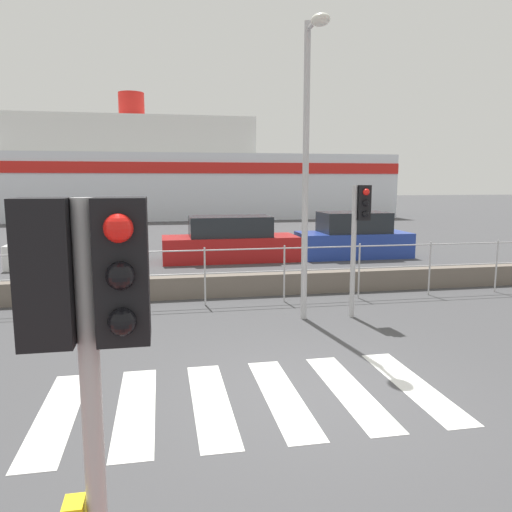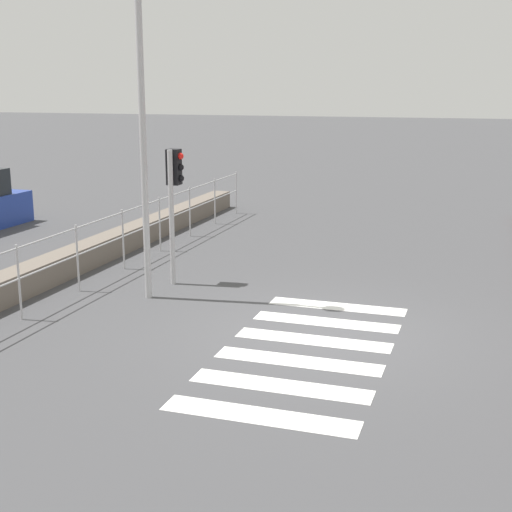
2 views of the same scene
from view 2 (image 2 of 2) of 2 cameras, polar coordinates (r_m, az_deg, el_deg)
The scene contains 6 objects.
ground_plane at distance 11.33m, azimuth 5.03°, elevation -6.14°, with size 160.00×160.00×0.00m, color #424244.
crosswalk at distance 10.60m, azimuth 4.04°, elevation -7.52°, with size 4.95×2.40×0.01m.
seawall at distance 13.65m, azimuth -19.09°, elevation -2.33°, with size 21.72×0.55×0.51m.
harbor_fence at distance 13.01m, azimuth -16.19°, elevation -0.24°, with size 19.59×0.04×1.28m.
traffic_light_far at distance 13.81m, azimuth -6.61°, elevation 5.60°, with size 0.34×0.32×2.62m.
streetlamp at distance 12.65m, azimuth -8.35°, elevation 11.91°, with size 0.32×1.02×5.57m.
Camera 2 is at (-10.42, -2.35, 3.79)m, focal length 50.00 mm.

